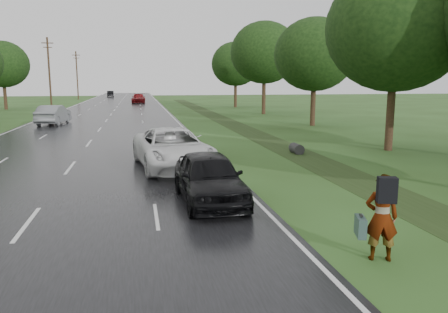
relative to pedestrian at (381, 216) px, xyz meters
name	(u,v)px	position (x,y,z in m)	size (l,w,h in m)	color
ground	(27,225)	(-8.17, 4.00, -1.00)	(220.00, 220.00, 0.00)	#294418
road	(113,112)	(-8.17, 49.00, -0.98)	(14.00, 180.00, 0.04)	black
edge_stripe_east	(167,111)	(-1.42, 49.00, -0.96)	(0.12, 180.00, 0.01)	silver
edge_stripe_west	(57,112)	(-14.92, 49.00, -0.96)	(0.12, 180.00, 0.01)	silver
center_line	(113,112)	(-8.17, 49.00, -0.96)	(0.12, 180.00, 0.01)	silver
drainage_ditch	(255,134)	(3.33, 22.71, -0.96)	(2.20, 120.00, 0.56)	#1F3113
utility_pole_far	(49,72)	(-17.37, 59.00, 4.20)	(1.60, 0.26, 10.00)	#321D14
utility_pole_distant	(77,75)	(-17.37, 89.00, 4.20)	(1.60, 0.26, 10.00)	#321D14
tree_east_b	(396,29)	(8.83, 14.00, 5.68)	(7.60, 7.60, 10.11)	#321D14
tree_east_c	(315,55)	(10.03, 28.00, 5.13)	(7.00, 7.00, 9.29)	#321D14
tree_east_d	(264,53)	(9.63, 42.00, 6.15)	(8.00, 8.00, 10.76)	#321D14
tree_east_f	(236,64)	(9.33, 56.00, 5.37)	(7.20, 7.20, 9.62)	#321D14
tree_west_f	(2,64)	(-22.97, 57.00, 5.13)	(7.00, 7.00, 9.29)	#321D14
pedestrian	(381,216)	(0.00, 0.00, 0.00)	(0.94, 0.95, 1.94)	#A5998C
white_pickup	(173,148)	(-3.63, 11.07, -0.08)	(2.93, 6.35, 1.76)	white
dark_sedan	(209,177)	(-2.92, 5.23, -0.15)	(1.91, 4.74, 1.62)	black
silver_sedan	(53,115)	(-12.56, 33.24, -0.10)	(1.82, 5.23, 1.72)	gray
far_car_red	(138,98)	(-4.91, 70.90, -0.14)	(2.29, 5.62, 1.63)	maroon
far_car_dark	(110,94)	(-11.57, 103.01, -0.22)	(1.56, 4.47, 1.47)	black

